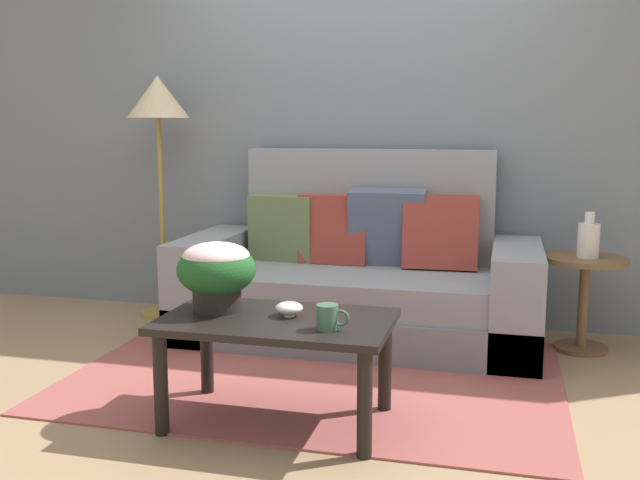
# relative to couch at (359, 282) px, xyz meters

# --- Properties ---
(ground_plane) EXTENTS (14.00, 14.00, 0.00)m
(ground_plane) POSITION_rel_couch_xyz_m (-0.07, -0.66, -0.34)
(ground_plane) COLOR #997A56
(wall_back) EXTENTS (6.40, 0.12, 2.88)m
(wall_back) POSITION_rel_couch_xyz_m (-0.07, 0.48, 1.10)
(wall_back) COLOR slate
(wall_back) RESTS_ON ground
(area_rug) EXTENTS (2.45, 1.71, 0.01)m
(area_rug) POSITION_rel_couch_xyz_m (-0.07, -0.76, -0.33)
(area_rug) COLOR #994C47
(area_rug) RESTS_ON ground
(couch) EXTENTS (2.11, 0.93, 1.13)m
(couch) POSITION_rel_couch_xyz_m (0.00, 0.00, 0.00)
(couch) COLOR slate
(couch) RESTS_ON ground
(coffee_table) EXTENTS (0.98, 0.60, 0.47)m
(coffee_table) POSITION_rel_couch_xyz_m (-0.09, -1.36, 0.05)
(coffee_table) COLOR black
(coffee_table) RESTS_ON ground
(side_table) EXTENTS (0.46, 0.46, 0.54)m
(side_table) POSITION_rel_couch_xyz_m (1.29, 0.05, 0.04)
(side_table) COLOR brown
(side_table) RESTS_ON ground
(floor_lamp) EXTENTS (0.40, 0.40, 1.59)m
(floor_lamp) POSITION_rel_couch_xyz_m (-1.38, 0.16, 1.01)
(floor_lamp) COLOR olive
(floor_lamp) RESTS_ON ground
(potted_plant) EXTENTS (0.35, 0.35, 0.30)m
(potted_plant) POSITION_rel_couch_xyz_m (-0.38, -1.31, 0.31)
(potted_plant) COLOR black
(potted_plant) RESTS_ON coffee_table
(coffee_mug) EXTENTS (0.14, 0.09, 0.10)m
(coffee_mug) POSITION_rel_couch_xyz_m (0.17, -1.48, 0.18)
(coffee_mug) COLOR #3D664C
(coffee_mug) RESTS_ON coffee_table
(snack_bowl) EXTENTS (0.12, 0.12, 0.06)m
(snack_bowl) POSITION_rel_couch_xyz_m (-0.04, -1.32, 0.16)
(snack_bowl) COLOR silver
(snack_bowl) RESTS_ON coffee_table
(table_vase) EXTENTS (0.12, 0.12, 0.26)m
(table_vase) POSITION_rel_couch_xyz_m (1.29, 0.03, 0.31)
(table_vase) COLOR silver
(table_vase) RESTS_ON side_table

